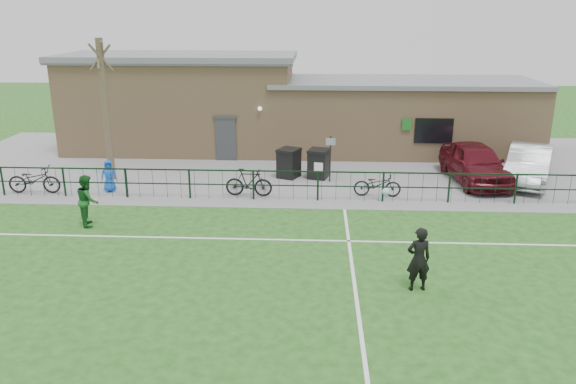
{
  "coord_description": "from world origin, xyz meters",
  "views": [
    {
      "loc": [
        0.91,
        -12.68,
        6.98
      ],
      "look_at": [
        0.0,
        5.0,
        1.3
      ],
      "focal_mm": 35.0,
      "sensor_mm": 36.0,
      "label": 1
    }
  ],
  "objects_px": {
    "wheelie_bin_right": "(318,165)",
    "car_silver": "(529,164)",
    "bicycle_e": "(377,184)",
    "bicycle_d": "(249,182)",
    "sign_post": "(330,159)",
    "bare_tree": "(106,111)",
    "ball_ground": "(96,201)",
    "spectator_child": "(109,176)",
    "bicycle_c": "(34,180)",
    "car_maroon": "(475,163)",
    "outfield_player": "(88,200)",
    "wheelie_bin_left": "(289,164)"
  },
  "relations": [
    {
      "from": "bicycle_d",
      "to": "spectator_child",
      "type": "bearing_deg",
      "value": 90.05
    },
    {
      "from": "outfield_player",
      "to": "ball_ground",
      "type": "relative_size",
      "value": 8.63
    },
    {
      "from": "sign_post",
      "to": "spectator_child",
      "type": "bearing_deg",
      "value": -168.18
    },
    {
      "from": "bicycle_e",
      "to": "ball_ground",
      "type": "relative_size",
      "value": 9.0
    },
    {
      "from": "ball_ground",
      "to": "bare_tree",
      "type": "bearing_deg",
      "value": 99.01
    },
    {
      "from": "car_maroon",
      "to": "car_silver",
      "type": "relative_size",
      "value": 1.03
    },
    {
      "from": "wheelie_bin_right",
      "to": "ball_ground",
      "type": "distance_m",
      "value": 9.38
    },
    {
      "from": "bicycle_c",
      "to": "outfield_player",
      "type": "xyz_separation_m",
      "value": [
        3.55,
        -3.32,
        0.31
      ]
    },
    {
      "from": "bicycle_d",
      "to": "bicycle_e",
      "type": "height_order",
      "value": "bicycle_d"
    },
    {
      "from": "wheelie_bin_left",
      "to": "bicycle_d",
      "type": "bearing_deg",
      "value": -93.87
    },
    {
      "from": "spectator_child",
      "to": "outfield_player",
      "type": "height_order",
      "value": "outfield_player"
    },
    {
      "from": "wheelie_bin_right",
      "to": "bicycle_c",
      "type": "height_order",
      "value": "wheelie_bin_right"
    },
    {
      "from": "bare_tree",
      "to": "outfield_player",
      "type": "xyz_separation_m",
      "value": [
        1.16,
        -5.47,
        -2.12
      ]
    },
    {
      "from": "bare_tree",
      "to": "sign_post",
      "type": "xyz_separation_m",
      "value": [
        9.52,
        0.07,
        -1.98
      ]
    },
    {
      "from": "sign_post",
      "to": "bicycle_d",
      "type": "distance_m",
      "value": 3.93
    },
    {
      "from": "car_maroon",
      "to": "bicycle_c",
      "type": "bearing_deg",
      "value": -177.57
    },
    {
      "from": "bicycle_e",
      "to": "outfield_player",
      "type": "relative_size",
      "value": 1.04
    },
    {
      "from": "sign_post",
      "to": "ball_ground",
      "type": "bearing_deg",
      "value": -159.6
    },
    {
      "from": "bare_tree",
      "to": "bicycle_e",
      "type": "xyz_separation_m",
      "value": [
        11.35,
        -1.87,
        -2.5
      ]
    },
    {
      "from": "bare_tree",
      "to": "car_maroon",
      "type": "xyz_separation_m",
      "value": [
        15.71,
        0.37,
        -2.14
      ]
    },
    {
      "from": "bicycle_e",
      "to": "sign_post",
      "type": "bearing_deg",
      "value": 46.3
    },
    {
      "from": "bicycle_c",
      "to": "spectator_child",
      "type": "xyz_separation_m",
      "value": [
        2.94,
        0.34,
        0.1
      ]
    },
    {
      "from": "bicycle_d",
      "to": "ball_ground",
      "type": "xyz_separation_m",
      "value": [
        -5.76,
        -1.17,
        -0.48
      ]
    },
    {
      "from": "car_maroon",
      "to": "car_silver",
      "type": "xyz_separation_m",
      "value": [
        2.29,
        0.06,
        -0.05
      ]
    },
    {
      "from": "wheelie_bin_right",
      "to": "sign_post",
      "type": "xyz_separation_m",
      "value": [
        0.49,
        -0.56,
        0.4
      ]
    },
    {
      "from": "wheelie_bin_right",
      "to": "bicycle_d",
      "type": "bearing_deg",
      "value": -120.26
    },
    {
      "from": "car_maroon",
      "to": "outfield_player",
      "type": "xyz_separation_m",
      "value": [
        -14.55,
        -5.84,
        0.03
      ]
    },
    {
      "from": "sign_post",
      "to": "car_silver",
      "type": "relative_size",
      "value": 0.42
    },
    {
      "from": "bare_tree",
      "to": "bicycle_e",
      "type": "bearing_deg",
      "value": -9.37
    },
    {
      "from": "bicycle_d",
      "to": "spectator_child",
      "type": "xyz_separation_m",
      "value": [
        -5.72,
        0.3,
        0.1
      ]
    },
    {
      "from": "wheelie_bin_right",
      "to": "ball_ground",
      "type": "bearing_deg",
      "value": -140.43
    },
    {
      "from": "spectator_child",
      "to": "ball_ground",
      "type": "xyz_separation_m",
      "value": [
        -0.03,
        -1.47,
        -0.57
      ]
    },
    {
      "from": "bare_tree",
      "to": "car_silver",
      "type": "height_order",
      "value": "bare_tree"
    },
    {
      "from": "bicycle_c",
      "to": "bicycle_d",
      "type": "height_order",
      "value": "bicycle_d"
    },
    {
      "from": "bicycle_d",
      "to": "bicycle_e",
      "type": "distance_m",
      "value": 5.08
    },
    {
      "from": "bicycle_c",
      "to": "spectator_child",
      "type": "relative_size",
      "value": 1.61
    },
    {
      "from": "car_maroon",
      "to": "bicycle_d",
      "type": "bearing_deg",
      "value": -170.78
    },
    {
      "from": "bicycle_e",
      "to": "bicycle_d",
      "type": "bearing_deg",
      "value": 95.63
    },
    {
      "from": "bicycle_e",
      "to": "spectator_child",
      "type": "distance_m",
      "value": 10.79
    },
    {
      "from": "bare_tree",
      "to": "outfield_player",
      "type": "distance_m",
      "value": 5.98
    },
    {
      "from": "wheelie_bin_right",
      "to": "ball_ground",
      "type": "height_order",
      "value": "wheelie_bin_right"
    },
    {
      "from": "bare_tree",
      "to": "spectator_child",
      "type": "xyz_separation_m",
      "value": [
        0.55,
        -1.81,
        -2.33
      ]
    },
    {
      "from": "spectator_child",
      "to": "bare_tree",
      "type": "bearing_deg",
      "value": 85.86
    },
    {
      "from": "sign_post",
      "to": "wheelie_bin_right",
      "type": "bearing_deg",
      "value": 131.1
    },
    {
      "from": "sign_post",
      "to": "bicycle_e",
      "type": "distance_m",
      "value": 2.72
    },
    {
      "from": "bicycle_e",
      "to": "bare_tree",
      "type": "bearing_deg",
      "value": 83.65
    },
    {
      "from": "wheelie_bin_left",
      "to": "wheelie_bin_right",
      "type": "height_order",
      "value": "wheelie_bin_left"
    },
    {
      "from": "car_maroon",
      "to": "bicycle_e",
      "type": "xyz_separation_m",
      "value": [
        -4.36,
        -2.24,
        -0.35
      ]
    },
    {
      "from": "wheelie_bin_right",
      "to": "car_silver",
      "type": "xyz_separation_m",
      "value": [
        8.97,
        -0.2,
        0.19
      ]
    },
    {
      "from": "spectator_child",
      "to": "bicycle_e",
      "type": "bearing_deg",
      "value": -21.51
    }
  ]
}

